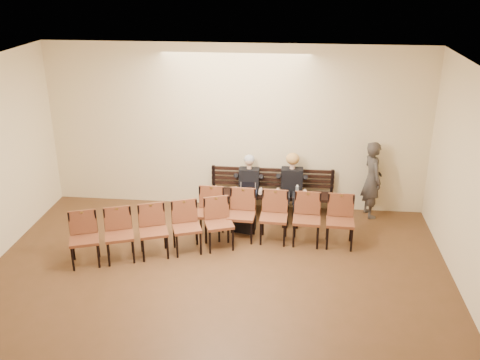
{
  "coord_description": "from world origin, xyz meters",
  "views": [
    {
      "loc": [
        1.21,
        -5.67,
        4.97
      ],
      "look_at": [
        0.19,
        4.05,
        0.97
      ],
      "focal_mm": 40.0,
      "sensor_mm": 36.0,
      "label": 1
    }
  ],
  "objects_px": {
    "laptop": "(248,193)",
    "chair_row_back": "(274,218)",
    "bench": "(271,203)",
    "water_bottle": "(297,197)",
    "passerby": "(373,174)",
    "chair_row_front": "(154,232)",
    "seated_woman": "(292,188)",
    "bag": "(244,224)",
    "seated_man": "(249,187)"
  },
  "relations": [
    {
      "from": "passerby",
      "to": "chair_row_front",
      "type": "distance_m",
      "value": 4.62
    },
    {
      "from": "seated_man",
      "to": "chair_row_front",
      "type": "relative_size",
      "value": 0.43
    },
    {
      "from": "laptop",
      "to": "chair_row_back",
      "type": "bearing_deg",
      "value": -52.08
    },
    {
      "from": "water_bottle",
      "to": "bag",
      "type": "xyz_separation_m",
      "value": [
        -1.02,
        -0.5,
        -0.42
      ]
    },
    {
      "from": "seated_woman",
      "to": "laptop",
      "type": "xyz_separation_m",
      "value": [
        -0.9,
        -0.16,
        -0.08
      ]
    },
    {
      "from": "bench",
      "to": "bag",
      "type": "height_order",
      "value": "bench"
    },
    {
      "from": "bag",
      "to": "chair_row_front",
      "type": "xyz_separation_m",
      "value": [
        -1.53,
        -1.12,
        0.32
      ]
    },
    {
      "from": "passerby",
      "to": "laptop",
      "type": "bearing_deg",
      "value": 82.99
    },
    {
      "from": "bench",
      "to": "seated_woman",
      "type": "distance_m",
      "value": 0.6
    },
    {
      "from": "passerby",
      "to": "chair_row_back",
      "type": "bearing_deg",
      "value": 108.59
    },
    {
      "from": "seated_man",
      "to": "laptop",
      "type": "distance_m",
      "value": 0.17
    },
    {
      "from": "bench",
      "to": "passerby",
      "type": "xyz_separation_m",
      "value": [
        2.06,
        0.1,
        0.71
      ]
    },
    {
      "from": "bag",
      "to": "seated_man",
      "type": "bearing_deg",
      "value": 88.68
    },
    {
      "from": "laptop",
      "to": "bag",
      "type": "bearing_deg",
      "value": -84.67
    },
    {
      "from": "water_bottle",
      "to": "chair_row_front",
      "type": "xyz_separation_m",
      "value": [
        -2.55,
        -1.63,
        -0.09
      ]
    },
    {
      "from": "bench",
      "to": "laptop",
      "type": "xyz_separation_m",
      "value": [
        -0.48,
        -0.28,
        0.34
      ]
    },
    {
      "from": "seated_woman",
      "to": "water_bottle",
      "type": "xyz_separation_m",
      "value": [
        0.12,
        -0.26,
        -0.08
      ]
    },
    {
      "from": "passerby",
      "to": "chair_row_back",
      "type": "relative_size",
      "value": 0.63
    },
    {
      "from": "laptop",
      "to": "bag",
      "type": "xyz_separation_m",
      "value": [
        -0.01,
        -0.59,
        -0.41
      ]
    },
    {
      "from": "seated_woman",
      "to": "passerby",
      "type": "height_order",
      "value": "passerby"
    },
    {
      "from": "seated_woman",
      "to": "chair_row_front",
      "type": "xyz_separation_m",
      "value": [
        -2.44,
        -1.88,
        -0.17
      ]
    },
    {
      "from": "laptop",
      "to": "seated_woman",
      "type": "bearing_deg",
      "value": 16.57
    },
    {
      "from": "seated_man",
      "to": "passerby",
      "type": "bearing_deg",
      "value": 4.95
    },
    {
      "from": "passerby",
      "to": "chair_row_front",
      "type": "height_order",
      "value": "passerby"
    },
    {
      "from": "seated_woman",
      "to": "chair_row_front",
      "type": "height_order",
      "value": "seated_woman"
    },
    {
      "from": "chair_row_back",
      "to": "seated_man",
      "type": "bearing_deg",
      "value": 119.88
    },
    {
      "from": "seated_woman",
      "to": "bench",
      "type": "bearing_deg",
      "value": 163.89
    },
    {
      "from": "water_bottle",
      "to": "passerby",
      "type": "relative_size",
      "value": 0.12
    },
    {
      "from": "seated_man",
      "to": "chair_row_front",
      "type": "distance_m",
      "value": 2.44
    },
    {
      "from": "water_bottle",
      "to": "bag",
      "type": "bearing_deg",
      "value": -153.85
    },
    {
      "from": "chair_row_front",
      "to": "seated_man",
      "type": "bearing_deg",
      "value": 30.2
    },
    {
      "from": "bag",
      "to": "chair_row_front",
      "type": "distance_m",
      "value": 1.92
    },
    {
      "from": "seated_woman",
      "to": "chair_row_back",
      "type": "xyz_separation_m",
      "value": [
        -0.31,
        -1.11,
        -0.16
      ]
    },
    {
      "from": "water_bottle",
      "to": "chair_row_front",
      "type": "height_order",
      "value": "chair_row_front"
    },
    {
      "from": "chair_row_back",
      "to": "chair_row_front",
      "type": "bearing_deg",
      "value": -157.63
    },
    {
      "from": "bench",
      "to": "water_bottle",
      "type": "relative_size",
      "value": 11.14
    },
    {
      "from": "bench",
      "to": "bag",
      "type": "bearing_deg",
      "value": -119.24
    },
    {
      "from": "bench",
      "to": "seated_woman",
      "type": "bearing_deg",
      "value": -16.11
    },
    {
      "from": "bench",
      "to": "chair_row_front",
      "type": "distance_m",
      "value": 2.86
    },
    {
      "from": "passerby",
      "to": "chair_row_back",
      "type": "height_order",
      "value": "passerby"
    },
    {
      "from": "laptop",
      "to": "chair_row_back",
      "type": "height_order",
      "value": "chair_row_back"
    },
    {
      "from": "seated_man",
      "to": "chair_row_back",
      "type": "relative_size",
      "value": 0.42
    },
    {
      "from": "chair_row_back",
      "to": "water_bottle",
      "type": "bearing_deg",
      "value": 65.79
    },
    {
      "from": "bench",
      "to": "passerby",
      "type": "relative_size",
      "value": 1.39
    },
    {
      "from": "bench",
      "to": "water_bottle",
      "type": "distance_m",
      "value": 0.74
    },
    {
      "from": "passerby",
      "to": "chair_row_front",
      "type": "relative_size",
      "value": 0.64
    },
    {
      "from": "seated_man",
      "to": "chair_row_back",
      "type": "bearing_deg",
      "value": -62.57
    },
    {
      "from": "water_bottle",
      "to": "passerby",
      "type": "xyz_separation_m",
      "value": [
        1.53,
        0.48,
        0.37
      ]
    },
    {
      "from": "seated_man",
      "to": "seated_woman",
      "type": "bearing_deg",
      "value": 0.0
    },
    {
      "from": "chair_row_front",
      "to": "chair_row_back",
      "type": "distance_m",
      "value": 2.26
    }
  ]
}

